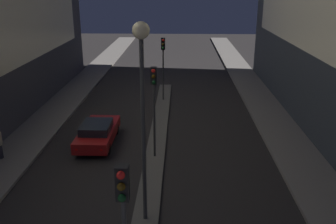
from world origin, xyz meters
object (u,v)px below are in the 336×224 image
traffic_light_mid (154,93)px  street_lamp (142,80)px  traffic_light_far (163,55)px  traffic_light_near (124,215)px  car_left_lane (98,132)px

traffic_light_mid → street_lamp: 6.02m
traffic_light_mid → traffic_light_far: size_ratio=1.00×
traffic_light_near → street_lamp: bearing=90.0°
street_lamp → car_left_lane: size_ratio=1.63×
traffic_light_near → car_left_lane: size_ratio=1.04×
traffic_light_near → traffic_light_far: 21.06m
traffic_light_far → car_left_lane: 9.70m
traffic_light_near → traffic_light_mid: size_ratio=1.00×
traffic_light_near → traffic_light_mid: (0.00, 10.68, 0.00)m
street_lamp → car_left_lane: bearing=114.9°
traffic_light_near → street_lamp: size_ratio=0.64×
traffic_light_far → street_lamp: street_lamp is taller
traffic_light_far → car_left_lane: traffic_light_far is taller
traffic_light_far → street_lamp: (0.00, -16.04, 2.09)m
traffic_light_near → traffic_light_mid: same height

